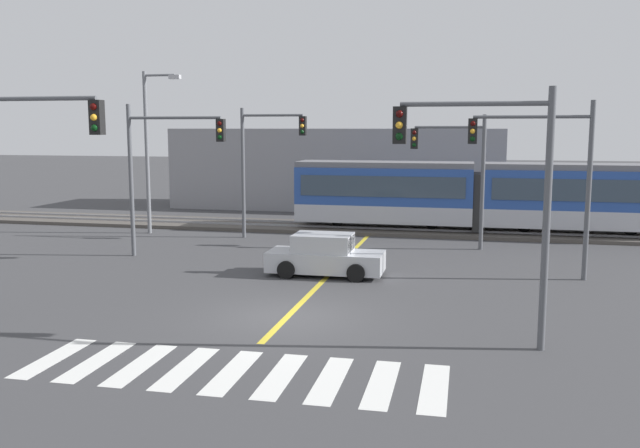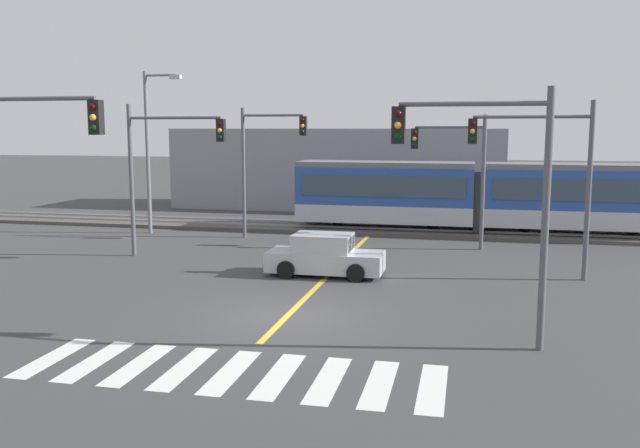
# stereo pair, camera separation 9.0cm
# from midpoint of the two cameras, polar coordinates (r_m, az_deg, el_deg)

# --- Properties ---
(ground_plane) EXTENTS (200.00, 200.00, 0.00)m
(ground_plane) POSITION_cam_midpoint_polar(r_m,az_deg,el_deg) (19.47, -2.90, -7.81)
(ground_plane) COLOR #3D3D3F
(track_bed) EXTENTS (120.00, 4.00, 0.18)m
(track_bed) POSITION_cam_midpoint_polar(r_m,az_deg,el_deg) (35.59, 4.43, -0.40)
(track_bed) COLOR #4C4742
(track_bed) RESTS_ON ground
(rail_near) EXTENTS (120.00, 0.08, 0.10)m
(rail_near) POSITION_cam_midpoint_polar(r_m,az_deg,el_deg) (34.86, 4.26, -0.35)
(rail_near) COLOR #939399
(rail_near) RESTS_ON track_bed
(rail_far) EXTENTS (120.00, 0.08, 0.10)m
(rail_far) POSITION_cam_midpoint_polar(r_m,az_deg,el_deg) (36.27, 4.60, -0.02)
(rail_far) COLOR #939399
(rail_far) RESTS_ON track_bed
(light_rail_tram) EXTENTS (18.50, 2.64, 3.43)m
(light_rail_tram) POSITION_cam_midpoint_polar(r_m,az_deg,el_deg) (34.98, 13.11, 2.50)
(light_rail_tram) COLOR #B7BAC1
(light_rail_tram) RESTS_ON track_bed
(crosswalk_stripe_0) EXTENTS (0.59, 2.81, 0.01)m
(crosswalk_stripe_0) POSITION_cam_midpoint_polar(r_m,az_deg,el_deg) (17.31, -21.64, -10.42)
(crosswalk_stripe_0) COLOR silver
(crosswalk_stripe_0) RESTS_ON ground
(crosswalk_stripe_1) EXTENTS (0.59, 2.81, 0.01)m
(crosswalk_stripe_1) POSITION_cam_midpoint_polar(r_m,az_deg,el_deg) (16.74, -18.45, -10.89)
(crosswalk_stripe_1) COLOR silver
(crosswalk_stripe_1) RESTS_ON ground
(crosswalk_stripe_2) EXTENTS (0.59, 2.81, 0.01)m
(crosswalk_stripe_2) POSITION_cam_midpoint_polar(r_m,az_deg,el_deg) (16.22, -15.04, -11.36)
(crosswalk_stripe_2) COLOR silver
(crosswalk_stripe_2) RESTS_ON ground
(crosswalk_stripe_3) EXTENTS (0.59, 2.81, 0.01)m
(crosswalk_stripe_3) POSITION_cam_midpoint_polar(r_m,az_deg,el_deg) (15.77, -11.40, -11.81)
(crosswalk_stripe_3) COLOR silver
(crosswalk_stripe_3) RESTS_ON ground
(crosswalk_stripe_4) EXTENTS (0.59, 2.81, 0.01)m
(crosswalk_stripe_4) POSITION_cam_midpoint_polar(r_m,az_deg,el_deg) (15.38, -7.56, -12.24)
(crosswalk_stripe_4) COLOR silver
(crosswalk_stripe_4) RESTS_ON ground
(crosswalk_stripe_5) EXTENTS (0.59, 2.81, 0.01)m
(crosswalk_stripe_5) POSITION_cam_midpoint_polar(r_m,az_deg,el_deg) (15.06, -3.52, -12.63)
(crosswalk_stripe_5) COLOR silver
(crosswalk_stripe_5) RESTS_ON ground
(crosswalk_stripe_6) EXTENTS (0.59, 2.81, 0.01)m
(crosswalk_stripe_6) POSITION_cam_midpoint_polar(r_m,az_deg,el_deg) (14.82, 0.69, -12.97)
(crosswalk_stripe_6) COLOR silver
(crosswalk_stripe_6) RESTS_ON ground
(crosswalk_stripe_7) EXTENTS (0.59, 2.81, 0.01)m
(crosswalk_stripe_7) POSITION_cam_midpoint_polar(r_m,az_deg,el_deg) (14.66, 5.02, -13.25)
(crosswalk_stripe_7) COLOR silver
(crosswalk_stripe_7) RESTS_ON ground
(crosswalk_stripe_8) EXTENTS (0.59, 2.81, 0.01)m
(crosswalk_stripe_8) POSITION_cam_midpoint_polar(r_m,az_deg,el_deg) (14.57, 9.44, -13.46)
(crosswalk_stripe_8) COLOR silver
(crosswalk_stripe_8) RESTS_ON ground
(lane_centre_line) EXTENTS (0.20, 17.33, 0.01)m
(lane_centre_line) POSITION_cam_midpoint_polar(r_m,az_deg,el_deg) (25.26, 0.88, -4.08)
(lane_centre_line) COLOR gold
(lane_centre_line) RESTS_ON ground
(sedan_crossing) EXTENTS (4.21, 1.94, 1.52)m
(sedan_crossing) POSITION_cam_midpoint_polar(r_m,az_deg,el_deg) (24.66, 0.34, -2.73)
(sedan_crossing) COLOR #B7BABF
(sedan_crossing) RESTS_ON ground
(traffic_light_far_left) EXTENTS (3.25, 0.38, 6.28)m
(traffic_light_far_left) POSITION_cam_midpoint_polar(r_m,az_deg,el_deg) (32.73, -4.87, 5.98)
(traffic_light_far_left) COLOR #515459
(traffic_light_far_left) RESTS_ON ground
(traffic_light_near_left) EXTENTS (3.75, 0.38, 6.66)m
(traffic_light_near_left) POSITION_cam_midpoint_polar(r_m,az_deg,el_deg) (20.10, -23.93, 4.54)
(traffic_light_near_left) COLOR #515459
(traffic_light_near_left) RESTS_ON ground
(traffic_light_near_right) EXTENTS (3.75, 0.38, 6.29)m
(traffic_light_near_right) POSITION_cam_midpoint_polar(r_m,az_deg,el_deg) (16.64, 14.34, 3.82)
(traffic_light_near_right) COLOR #515459
(traffic_light_near_right) RESTS_ON ground
(traffic_light_mid_right) EXTENTS (4.25, 0.38, 6.28)m
(traffic_light_mid_right) POSITION_cam_midpoint_polar(r_m,az_deg,el_deg) (25.05, 18.50, 4.91)
(traffic_light_mid_right) COLOR #515459
(traffic_light_mid_right) RESTS_ON ground
(traffic_light_far_right) EXTENTS (3.25, 0.38, 5.91)m
(traffic_light_far_right) POSITION_cam_midpoint_polar(r_m,az_deg,el_deg) (30.37, 11.46, 5.10)
(traffic_light_far_right) COLOR #515459
(traffic_light_far_right) RESTS_ON ground
(traffic_light_mid_left) EXTENTS (4.25, 0.38, 6.30)m
(traffic_light_mid_left) POSITION_cam_midpoint_polar(r_m,az_deg,el_deg) (28.49, -13.28, 5.47)
(traffic_light_mid_left) COLOR #515459
(traffic_light_mid_left) RESTS_ON ground
(street_lamp_west) EXTENTS (2.01, 0.28, 8.11)m
(street_lamp_west) POSITION_cam_midpoint_polar(r_m,az_deg,el_deg) (35.23, -14.20, 6.67)
(street_lamp_west) COLOR slate
(street_lamp_west) RESTS_ON ground
(building_backdrop_far) EXTENTS (21.61, 6.00, 5.29)m
(building_backdrop_far) POSITION_cam_midpoint_polar(r_m,az_deg,el_deg) (45.55, 1.41, 4.71)
(building_backdrop_far) COLOR gray
(building_backdrop_far) RESTS_ON ground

